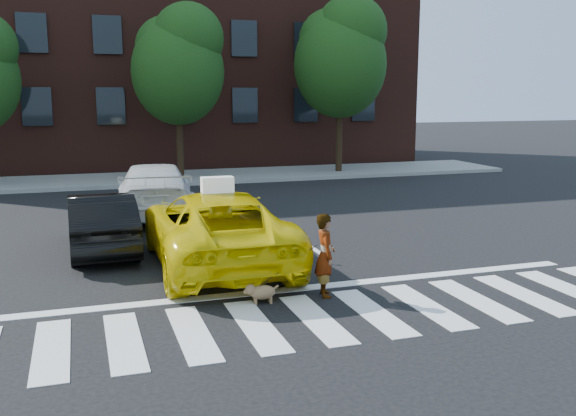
{
  "coord_description": "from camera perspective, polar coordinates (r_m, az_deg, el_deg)",
  "views": [
    {
      "loc": [
        -3.5,
        -9.18,
        3.59
      ],
      "look_at": [
        0.81,
        3.89,
        1.1
      ],
      "focal_mm": 40.0,
      "sensor_mm": 36.0,
      "label": 1
    }
  ],
  "objects": [
    {
      "name": "stop_line",
      "position": [
        11.89,
        -0.24,
        -7.29
      ],
      "size": [
        12.0,
        0.3,
        0.01
      ],
      "primitive_type": "cube",
      "color": "silver",
      "rests_on": "ground"
    },
    {
      "name": "black_sedan",
      "position": [
        15.2,
        -16.25,
        -1.23
      ],
      "size": [
        1.49,
        4.1,
        1.34
      ],
      "primitive_type": "imported",
      "rotation": [
        0.0,
        0.0,
        3.16
      ],
      "color": "black",
      "rests_on": "ground"
    },
    {
      "name": "taxi_sign",
      "position": [
        13.16,
        -6.3,
        2.07
      ],
      "size": [
        0.66,
        0.29,
        0.32
      ],
      "primitive_type": "cube",
      "rotation": [
        0.0,
        0.0,
        3.12
      ],
      "color": "white",
      "rests_on": "taxi"
    },
    {
      "name": "sidewalk_far",
      "position": [
        27.14,
        -10.69,
        2.63
      ],
      "size": [
        30.0,
        4.0,
        0.15
      ],
      "primitive_type": "cube",
      "color": "slate",
      "rests_on": "ground"
    },
    {
      "name": "crosswalk",
      "position": [
        10.46,
        2.51,
        -9.79
      ],
      "size": [
        13.0,
        2.4,
        0.01
      ],
      "primitive_type": "cube",
      "color": "silver",
      "rests_on": "ground"
    },
    {
      "name": "tree_mid",
      "position": [
        26.52,
        -9.72,
        12.83
      ],
      "size": [
        3.69,
        3.69,
        7.1
      ],
      "color": "black",
      "rests_on": "ground"
    },
    {
      "name": "woman",
      "position": [
        11.4,
        3.32,
        -4.2
      ],
      "size": [
        0.45,
        0.6,
        1.49
      ],
      "primitive_type": "imported",
      "rotation": [
        0.0,
        0.0,
        1.39
      ],
      "color": "#999999",
      "rests_on": "ground"
    },
    {
      "name": "building",
      "position": [
        34.45,
        -12.75,
        14.02
      ],
      "size": [
        26.0,
        10.0,
        12.0
      ],
      "primitive_type": "cube",
      "color": "#401E17",
      "rests_on": "ground"
    },
    {
      "name": "dog",
      "position": [
        11.12,
        -2.5,
        -7.46
      ],
      "size": [
        0.63,
        0.27,
        0.36
      ],
      "rotation": [
        0.0,
        0.0,
        -0.08
      ],
      "color": "brown",
      "rests_on": "ground"
    },
    {
      "name": "taxi",
      "position": [
        13.52,
        -6.4,
        -1.78
      ],
      "size": [
        2.71,
        5.7,
        1.57
      ],
      "primitive_type": "imported",
      "rotation": [
        0.0,
        0.0,
        3.12
      ],
      "color": "#DCC304",
      "rests_on": "ground"
    },
    {
      "name": "white_suv",
      "position": [
        19.26,
        -11.79,
        1.63
      ],
      "size": [
        2.69,
        5.52,
        1.55
      ],
      "primitive_type": "imported",
      "rotation": [
        0.0,
        0.0,
        3.04
      ],
      "color": "silver",
      "rests_on": "ground"
    },
    {
      "name": "tree_right",
      "position": [
        28.46,
        4.74,
        13.59
      ],
      "size": [
        4.0,
        4.0,
        7.7
      ],
      "color": "black",
      "rests_on": "ground"
    },
    {
      "name": "ground",
      "position": [
        10.46,
        2.51,
        -9.82
      ],
      "size": [
        120.0,
        120.0,
        0.0
      ],
      "primitive_type": "plane",
      "color": "black",
      "rests_on": "ground"
    }
  ]
}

